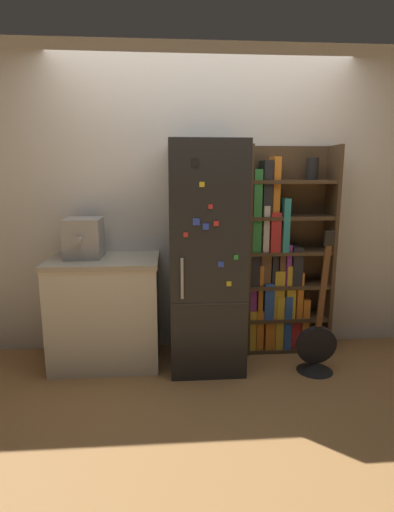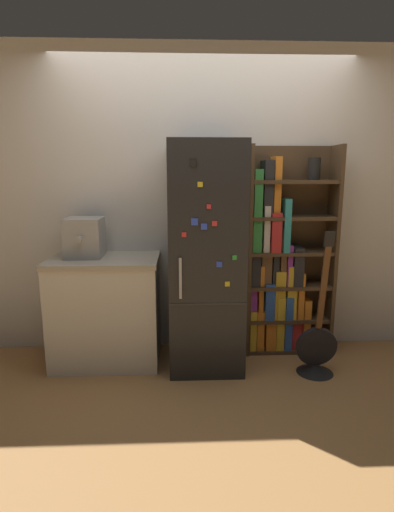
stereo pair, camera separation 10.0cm
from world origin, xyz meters
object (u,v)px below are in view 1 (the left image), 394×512
bookshelf (279,265)px  espresso_machine (84,238)px  refrigerator (206,257)px  guitar (316,351)px

bookshelf → espresso_machine: size_ratio=4.81×
refrigerator → espresso_machine: bearing=173.9°
refrigerator → bookshelf: size_ratio=1.01×
espresso_machine → guitar: size_ratio=0.32×
refrigerator → espresso_machine: refrigerator is taller
espresso_machine → guitar: (1.83, -0.36, -0.87)m
bookshelf → espresso_machine: bookshelf is taller
refrigerator → guitar: bearing=-16.5°
refrigerator → guitar: size_ratio=1.56×
refrigerator → espresso_machine: (-0.97, 0.10, 0.15)m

